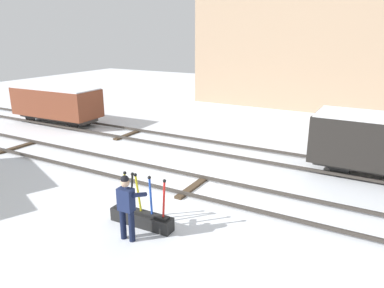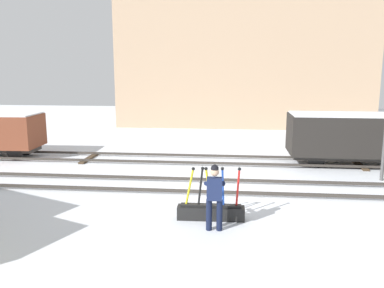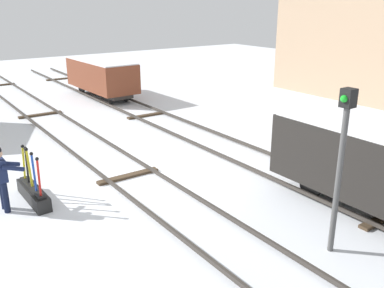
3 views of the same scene
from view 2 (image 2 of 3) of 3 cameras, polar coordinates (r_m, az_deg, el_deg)
ground_plane at (r=13.45m, az=3.41°, el=-6.51°), size 60.00×60.00×0.00m
track_main_line at (r=13.41m, az=3.41°, el=-6.06°), size 44.00×1.94×0.18m
track_siding_near at (r=17.24m, az=3.97°, el=-2.28°), size 44.00×1.94×0.18m
switch_lever_frame at (r=10.76m, az=2.74°, el=-9.51°), size 1.81×0.40×1.45m
rail_worker at (r=9.88m, az=3.26°, el=-7.15°), size 0.54×0.65×1.69m
apartment_building at (r=30.12m, az=7.30°, el=12.29°), size 17.80×7.12×9.73m
freight_car_far_end at (r=17.87m, az=23.61°, el=1.09°), size 6.16×2.16×2.18m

